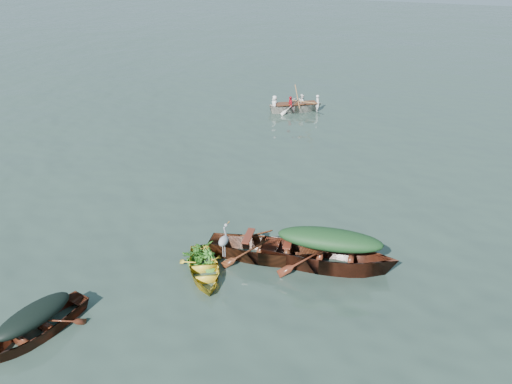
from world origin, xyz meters
TOP-DOWN VIEW (x-y plane):
  - ground at (0.00, 0.00)m, footprint 140.00×140.00m
  - yellow_dinghy at (-0.58, -1.58)m, footprint 2.53×2.89m
  - dark_covered_boat at (-2.90, -4.97)m, footprint 1.77×3.45m
  - green_tarp_boat at (2.31, 0.02)m, footprint 5.18×2.33m
  - open_wooden_boat at (0.69, -0.24)m, footprint 4.74×2.19m
  - rowed_boat at (-2.96, 12.78)m, footprint 3.83×3.13m
  - dark_tarp_cover at (-2.90, -4.97)m, footprint 0.97×1.90m
  - green_tarp_cover at (2.31, 0.02)m, footprint 2.85×1.28m
  - thwart_benches at (0.69, -0.24)m, footprint 2.40×1.23m
  - heron at (-0.16, -1.22)m, footprint 0.46×0.49m
  - dinghy_weeds at (-0.88, -1.12)m, footprint 1.09×1.14m
  - rowers at (-2.96, 12.78)m, footprint 2.81×2.38m
  - oars at (-2.96, 12.78)m, footprint 1.97×2.48m

SIDE VIEW (x-z plane):
  - ground at x=0.00m, z-range 0.00..0.00m
  - yellow_dinghy at x=-0.58m, z-range -0.35..0.35m
  - dark_covered_boat at x=-2.90m, z-range -0.40..0.40m
  - green_tarp_boat at x=2.31m, z-range -0.60..0.60m
  - open_wooden_boat at x=0.69m, z-range -0.54..0.54m
  - rowed_boat at x=-2.96m, z-range -0.45..0.45m
  - oars at x=-2.96m, z-range 0.45..0.51m
  - thwart_benches at x=0.69m, z-range 0.54..0.58m
  - dark_tarp_cover at x=-2.90m, z-range 0.40..0.80m
  - dinghy_weeds at x=-0.88m, z-range 0.35..0.95m
  - heron at x=-0.16m, z-range 0.35..1.27m
  - rowers at x=-2.96m, z-range 0.45..1.21m
  - green_tarp_cover at x=2.31m, z-range 0.60..1.12m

